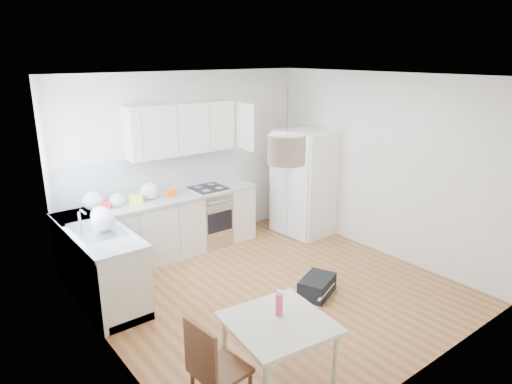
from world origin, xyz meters
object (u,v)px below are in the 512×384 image
dining_table (279,328)px  gym_bag (317,286)px  dining_chair (221,367)px  refrigerator (305,182)px

dining_table → gym_bag: 1.82m
dining_table → gym_bag: (1.47, 0.96, -0.49)m
dining_chair → gym_bag: bearing=18.6°
refrigerator → dining_chair: (-3.45, -2.62, -0.40)m
dining_chair → gym_bag: size_ratio=1.87×
refrigerator → dining_table: bearing=-140.8°
dining_table → dining_chair: (-0.61, 0.02, -0.13)m
refrigerator → dining_table: 3.88m
refrigerator → dining_chair: bearing=-146.4°
dining_table → dining_chair: bearing=-174.9°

